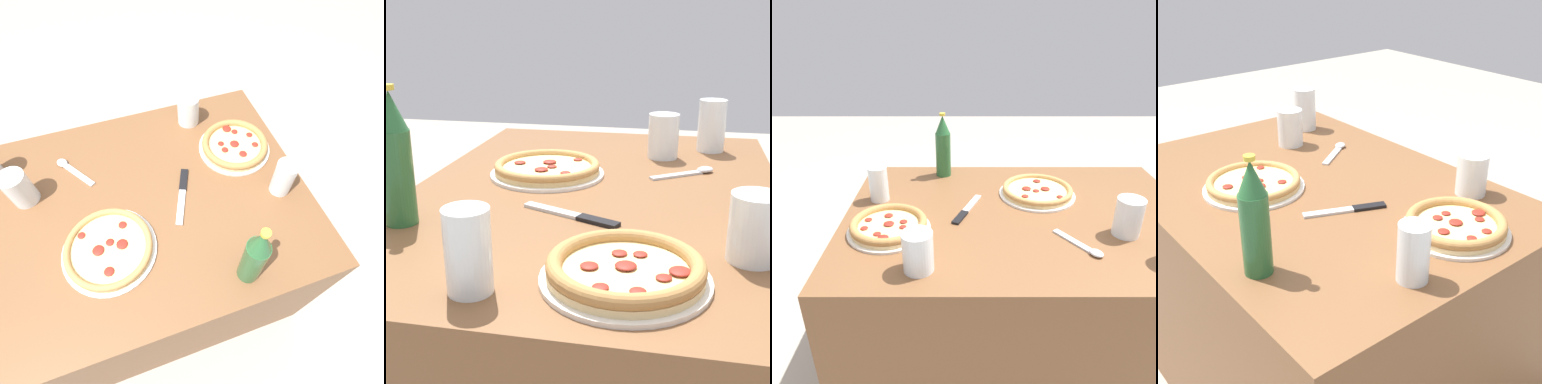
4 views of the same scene
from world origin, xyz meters
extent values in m
cube|color=brown|center=(0.00, 0.00, 0.35)|extent=(1.20, 0.84, 0.70)
cylinder|color=silver|center=(-0.43, -0.12, 0.70)|extent=(0.26, 0.26, 0.01)
cylinder|color=#E5C689|center=(-0.43, -0.12, 0.71)|extent=(0.24, 0.24, 0.01)
cylinder|color=#EACC7F|center=(-0.43, -0.12, 0.72)|extent=(0.21, 0.21, 0.00)
torus|color=#AD7A42|center=(-0.43, -0.12, 0.73)|extent=(0.24, 0.24, 0.03)
ellipsoid|color=maroon|center=(-0.43, -0.12, 0.73)|extent=(0.03, 0.03, 0.01)
ellipsoid|color=maroon|center=(-0.44, -0.06, 0.73)|extent=(0.03, 0.03, 0.01)
ellipsoid|color=maroon|center=(-0.39, -0.10, 0.73)|extent=(0.03, 0.03, 0.01)
ellipsoid|color=maroon|center=(-0.38, -0.13, 0.73)|extent=(0.02, 0.02, 0.01)
ellipsoid|color=maroon|center=(-0.50, -0.14, 0.73)|extent=(0.02, 0.02, 0.01)
ellipsoid|color=maroon|center=(-0.50, -0.09, 0.73)|extent=(0.02, 0.02, 0.01)
ellipsoid|color=maroon|center=(-0.43, -0.20, 0.73)|extent=(0.03, 0.03, 0.01)
ellipsoid|color=maroon|center=(-0.45, -0.17, 0.73)|extent=(0.02, 0.02, 0.01)
cylinder|color=white|center=(0.08, 0.14, 0.70)|extent=(0.28, 0.28, 0.01)
cylinder|color=#DBB775|center=(0.08, 0.14, 0.71)|extent=(0.26, 0.26, 0.01)
cylinder|color=#EACC7F|center=(0.08, 0.14, 0.72)|extent=(0.23, 0.23, 0.00)
torus|color=tan|center=(0.08, 0.14, 0.73)|extent=(0.26, 0.26, 0.02)
ellipsoid|color=maroon|center=(0.11, 0.14, 0.73)|extent=(0.03, 0.03, 0.01)
ellipsoid|color=maroon|center=(0.09, 0.21, 0.73)|extent=(0.03, 0.03, 0.01)
ellipsoid|color=maroon|center=(0.08, 0.12, 0.73)|extent=(0.02, 0.02, 0.01)
ellipsoid|color=maroon|center=(0.04, 0.14, 0.73)|extent=(0.03, 0.03, 0.01)
ellipsoid|color=maroon|center=(0.03, 0.08, 0.73)|extent=(0.03, 0.03, 0.01)
ellipsoid|color=maroon|center=(0.15, 0.07, 0.73)|extent=(0.02, 0.02, 0.01)
cylinder|color=white|center=(-0.50, 0.10, 0.77)|extent=(0.07, 0.07, 0.13)
cylinder|color=#F4A323|center=(-0.50, 0.10, 0.75)|extent=(0.06, 0.06, 0.09)
cylinder|color=white|center=(0.42, -0.27, 0.78)|extent=(0.08, 0.08, 0.15)
cylinder|color=maroon|center=(0.42, -0.27, 0.76)|extent=(0.06, 0.06, 0.12)
cylinder|color=white|center=(0.31, -0.13, 0.76)|extent=(0.08, 0.08, 0.12)
cylinder|color=black|center=(0.31, -0.13, 0.73)|extent=(0.07, 0.07, 0.06)
cylinder|color=white|center=(-0.31, -0.31, 0.76)|extent=(0.08, 0.08, 0.11)
cylinder|color=orange|center=(-0.31, -0.31, 0.74)|extent=(0.07, 0.07, 0.08)
cylinder|color=#286033|center=(-0.28, 0.33, 0.79)|extent=(0.06, 0.06, 0.18)
cone|color=#286033|center=(-0.28, 0.33, 0.92)|extent=(0.06, 0.06, 0.07)
cylinder|color=gold|center=(-0.28, 0.33, 0.96)|extent=(0.02, 0.02, 0.01)
cube|color=black|center=(-0.21, -0.04, 0.70)|extent=(0.06, 0.09, 0.01)
cube|color=silver|center=(-0.16, 0.06, 0.70)|extent=(0.07, 0.13, 0.01)
cube|color=silver|center=(0.14, -0.18, 0.70)|extent=(0.10, 0.13, 0.01)
ellipsoid|color=silver|center=(0.19, -0.25, 0.71)|extent=(0.05, 0.05, 0.02)
camera|label=1|loc=(-0.04, 0.55, 1.55)|focal=28.00mm
camera|label=2|loc=(-1.15, -0.19, 1.09)|focal=50.00mm
camera|label=3|loc=(-0.19, -1.13, 1.33)|focal=35.00mm
camera|label=4|loc=(-1.13, 0.78, 1.35)|focal=50.00mm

